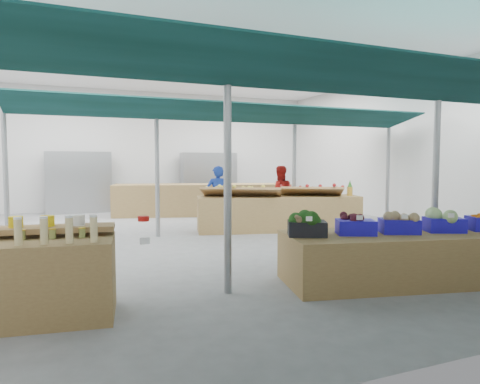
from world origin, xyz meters
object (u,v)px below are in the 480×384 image
(bottle_shelf, at_px, (19,277))
(fruit_counter, at_px, (279,213))
(veg_counter, at_px, (411,257))
(vendor_left, at_px, (218,197))
(vendor_right, at_px, (280,195))

(bottle_shelf, relative_size, fruit_counter, 0.52)
(veg_counter, xyz_separation_m, vendor_left, (-0.85, 5.82, 0.44))
(fruit_counter, bearing_deg, veg_counter, -80.23)
(veg_counter, bearing_deg, fruit_counter, 98.04)
(bottle_shelf, distance_m, veg_counter, 4.97)
(veg_counter, height_order, fruit_counter, fruit_counter)
(fruit_counter, height_order, vendor_left, vendor_left)
(vendor_right, bearing_deg, veg_counter, 94.74)
(vendor_left, bearing_deg, veg_counter, 112.32)
(bottle_shelf, distance_m, vendor_right, 8.01)
(veg_counter, distance_m, vendor_left, 5.90)
(vendor_left, relative_size, vendor_right, 1.00)
(veg_counter, distance_m, fruit_counter, 4.73)
(fruit_counter, distance_m, vendor_left, 1.67)
(fruit_counter, relative_size, vendor_left, 2.50)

